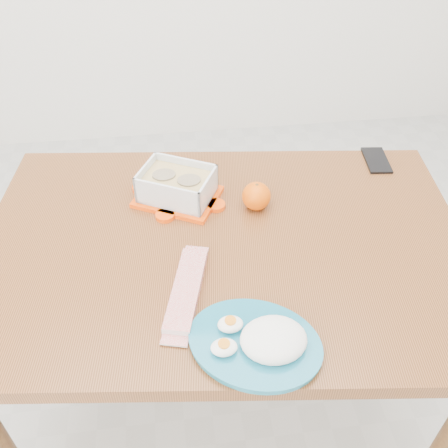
{
  "coord_description": "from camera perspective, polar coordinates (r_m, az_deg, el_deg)",
  "views": [
    {
      "loc": [
        -0.07,
        -0.93,
        1.61
      ],
      "look_at": [
        0.05,
        -0.03,
        0.81
      ],
      "focal_mm": 40.0,
      "sensor_mm": 36.0,
      "label": 1
    }
  ],
  "objects": [
    {
      "name": "ground",
      "position": [
        1.86,
        -1.67,
        -18.44
      ],
      "size": [
        3.5,
        3.5,
        0.0
      ],
      "primitive_type": "plane",
      "color": "#B7B7B2",
      "rests_on": "ground"
    },
    {
      "name": "dining_table",
      "position": [
        1.32,
        -0.0,
        -5.08
      ],
      "size": [
        1.31,
        0.95,
        0.75
      ],
      "rotation": [
        0.0,
        0.0,
        -0.11
      ],
      "color": "brown",
      "rests_on": "ground"
    },
    {
      "name": "food_container",
      "position": [
        1.36,
        -5.4,
        4.39
      ],
      "size": [
        0.26,
        0.24,
        0.09
      ],
      "rotation": [
        0.0,
        0.0,
        -0.47
      ],
      "color": "#FF4A07",
      "rests_on": "dining_table"
    },
    {
      "name": "orange_fruit",
      "position": [
        1.33,
        3.72,
        3.2
      ],
      "size": [
        0.08,
        0.08,
        0.08
      ],
      "primitive_type": "sphere",
      "color": "#ED5404",
      "rests_on": "dining_table"
    },
    {
      "name": "rice_plate",
      "position": [
        1.03,
        4.23,
        -13.12
      ],
      "size": [
        0.36,
        0.36,
        0.07
      ],
      "rotation": [
        0.0,
        0.0,
        -0.45
      ],
      "color": "#186B85",
      "rests_on": "dining_table"
    },
    {
      "name": "candy_bar",
      "position": [
        1.13,
        -4.32,
        -7.54
      ],
      "size": [
        0.12,
        0.25,
        0.02
      ],
      "primitive_type": "cube",
      "rotation": [
        0.0,
        0.0,
        1.31
      ],
      "color": "red",
      "rests_on": "dining_table"
    },
    {
      "name": "smartphone",
      "position": [
        1.6,
        17.03,
        6.99
      ],
      "size": [
        0.08,
        0.14,
        0.01
      ],
      "primitive_type": "cube",
      "rotation": [
        0.0,
        0.0,
        -0.11
      ],
      "color": "black",
      "rests_on": "dining_table"
    }
  ]
}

